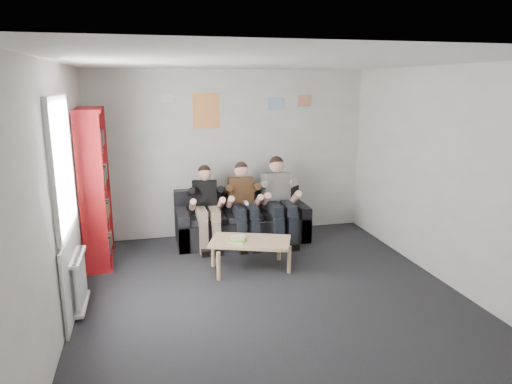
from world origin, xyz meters
TOP-DOWN VIEW (x-y plane):
  - room_shell at (0.00, 0.00)m, footprint 5.00×5.00m
  - sofa at (0.08, 2.11)m, footprint 2.08×0.85m
  - bookshelf at (-2.06, 1.66)m, footprint 0.32×0.97m
  - coffee_table at (-0.06, 0.86)m, footprint 1.06×0.58m
  - game_cases at (-0.24, 0.85)m, footprint 0.24×0.22m
  - person_left at (-0.50, 1.91)m, footprint 0.38×0.82m
  - person_middle at (0.08, 1.91)m, footprint 0.39×0.85m
  - person_right at (0.66, 1.91)m, footprint 0.43×0.92m
  - radiator at (-2.15, 0.20)m, footprint 0.10×0.64m
  - window at (-2.22, 0.20)m, footprint 0.05×1.30m
  - poster_large at (-0.40, 2.49)m, footprint 0.42×0.01m
  - poster_blue at (0.75, 2.49)m, footprint 0.25×0.01m
  - poster_pink at (1.25, 2.49)m, footprint 0.22×0.01m
  - poster_sign at (-1.00, 2.49)m, footprint 0.20×0.01m

SIDE VIEW (x-z plane):
  - sofa at x=0.08m, z-range -0.11..0.69m
  - radiator at x=-2.15m, z-range 0.05..0.65m
  - coffee_table at x=-0.06m, z-range 0.16..0.58m
  - game_cases at x=-0.24m, z-range 0.42..0.48m
  - person_left at x=-0.50m, z-range 0.00..1.25m
  - person_middle at x=0.08m, z-range -0.01..1.28m
  - person_right at x=0.66m, z-range -0.01..1.33m
  - window at x=-2.22m, z-range -0.15..2.21m
  - bookshelf at x=-2.06m, z-range 0.00..2.16m
  - room_shell at x=0.00m, z-range -1.15..3.85m
  - poster_large at x=-0.40m, z-range 1.77..2.32m
  - poster_blue at x=0.75m, z-range 2.05..2.25m
  - poster_pink at x=1.25m, z-range 2.11..2.29m
  - poster_sign at x=-1.00m, z-range 2.18..2.32m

